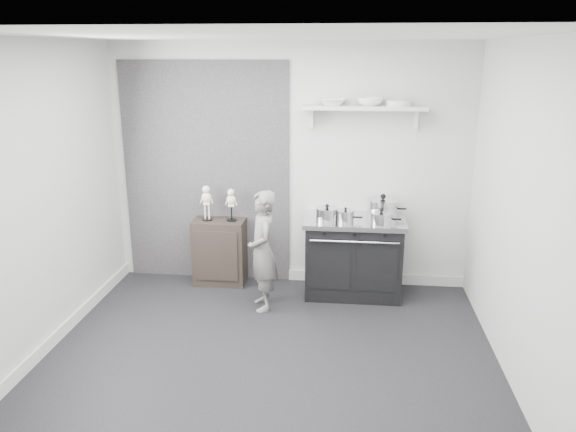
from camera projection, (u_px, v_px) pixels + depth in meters
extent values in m
plane|color=black|center=(268.00, 358.00, 4.92)|extent=(4.00, 4.00, 0.00)
cube|color=silver|center=(289.00, 167.00, 6.26)|extent=(4.00, 0.02, 2.70)
cube|color=silver|center=(215.00, 307.00, 2.82)|extent=(4.00, 0.02, 2.70)
cube|color=silver|center=(33.00, 203.00, 4.75)|extent=(0.02, 3.60, 2.70)
cube|color=silver|center=(522.00, 218.00, 4.34)|extent=(0.02, 3.60, 2.70)
cube|color=silver|center=(264.00, 35.00, 4.16)|extent=(4.00, 3.60, 0.02)
cube|color=black|center=(206.00, 174.00, 6.37)|extent=(1.90, 0.02, 2.50)
cube|color=silver|center=(375.00, 278.00, 6.50)|extent=(2.00, 0.03, 0.12)
cube|color=silver|center=(53.00, 340.00, 5.11)|extent=(0.03, 3.60, 0.12)
cube|color=silver|center=(364.00, 108.00, 5.86)|extent=(1.30, 0.26, 0.04)
cube|color=silver|center=(312.00, 118.00, 6.02)|extent=(0.03, 0.12, 0.20)
cube|color=silver|center=(416.00, 119.00, 5.91)|extent=(0.03, 0.12, 0.20)
cube|color=black|center=(353.00, 258.00, 6.14)|extent=(1.02, 0.61, 0.81)
cube|color=silver|center=(355.00, 221.00, 6.02)|extent=(1.08, 0.65, 0.05)
cube|color=black|center=(330.00, 266.00, 5.87)|extent=(0.43, 0.02, 0.53)
cube|color=black|center=(377.00, 268.00, 5.82)|extent=(0.43, 0.02, 0.53)
cylinder|color=silver|center=(354.00, 242.00, 5.74)|extent=(0.92, 0.02, 0.02)
cylinder|color=black|center=(325.00, 233.00, 5.76)|extent=(0.04, 0.03, 0.04)
cylinder|color=black|center=(355.00, 234.00, 5.73)|extent=(0.04, 0.03, 0.04)
cylinder|color=black|center=(385.00, 235.00, 5.70)|extent=(0.04, 0.03, 0.04)
cube|color=black|center=(220.00, 252.00, 6.43)|extent=(0.58, 0.34, 0.75)
imported|color=slate|center=(263.00, 251.00, 5.72)|extent=(0.43, 0.53, 1.26)
cylinder|color=silver|center=(327.00, 215.00, 5.93)|extent=(0.24, 0.24, 0.12)
cylinder|color=silver|center=(327.00, 209.00, 5.91)|extent=(0.24, 0.24, 0.02)
sphere|color=black|center=(327.00, 206.00, 5.90)|extent=(0.04, 0.04, 0.04)
cylinder|color=black|center=(342.00, 215.00, 5.91)|extent=(0.10, 0.02, 0.02)
cylinder|color=silver|center=(383.00, 208.00, 6.08)|extent=(0.33, 0.33, 0.17)
cylinder|color=silver|center=(383.00, 200.00, 6.05)|extent=(0.34, 0.34, 0.02)
sphere|color=black|center=(383.00, 196.00, 6.04)|extent=(0.06, 0.06, 0.06)
cylinder|color=black|center=(402.00, 209.00, 6.06)|extent=(0.10, 0.02, 0.02)
cylinder|color=silver|center=(381.00, 219.00, 5.80)|extent=(0.23, 0.23, 0.11)
cylinder|color=silver|center=(381.00, 213.00, 5.78)|extent=(0.24, 0.24, 0.01)
sphere|color=black|center=(382.00, 210.00, 5.77)|extent=(0.04, 0.04, 0.04)
cylinder|color=black|center=(396.00, 219.00, 5.78)|extent=(0.10, 0.02, 0.02)
cylinder|color=silver|center=(345.00, 217.00, 5.86)|extent=(0.18, 0.18, 0.12)
cylinder|color=silver|center=(346.00, 211.00, 5.84)|extent=(0.18, 0.18, 0.01)
sphere|color=black|center=(346.00, 209.00, 5.84)|extent=(0.03, 0.03, 0.03)
cylinder|color=black|center=(358.00, 217.00, 5.85)|extent=(0.10, 0.02, 0.02)
imported|color=white|center=(332.00, 102.00, 5.88)|extent=(0.30, 0.30, 0.07)
imported|color=white|center=(370.00, 102.00, 5.84)|extent=(0.27, 0.27, 0.08)
cylinder|color=silver|center=(399.00, 103.00, 5.81)|extent=(0.26, 0.26, 0.06)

